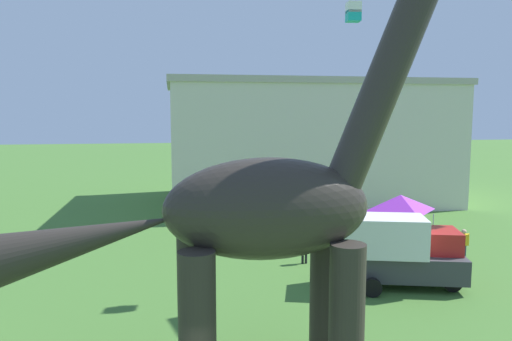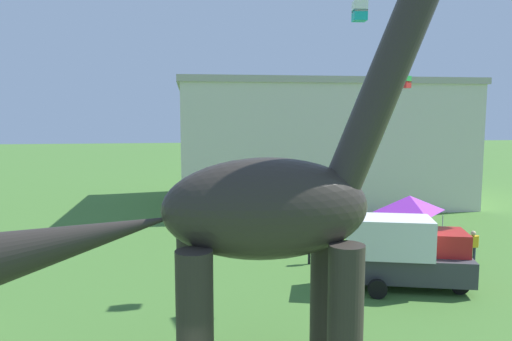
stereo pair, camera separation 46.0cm
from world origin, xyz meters
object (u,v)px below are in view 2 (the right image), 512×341
(kite_drifting, at_px, (405,82))
(festival_canopy_tent, at_px, (409,203))
(kite_high_left, at_px, (360,11))
(parked_box_truck, at_px, (403,252))
(person_far_spectator, at_px, (311,246))
(dinosaur_sculpture, at_px, (264,209))
(person_vendor_side, at_px, (473,244))

(kite_drifting, bearing_deg, festival_canopy_tent, -105.16)
(kite_high_left, bearing_deg, parked_box_truck, -35.62)
(person_far_spectator, bearing_deg, kite_high_left, 116.08)
(parked_box_truck, height_order, kite_high_left, kite_high_left)
(parked_box_truck, xyz_separation_m, kite_high_left, (-1.80, 1.29, 10.49))
(parked_box_truck, distance_m, kite_drifting, 12.63)
(dinosaur_sculpture, bearing_deg, person_vendor_side, 25.81)
(parked_box_truck, xyz_separation_m, person_vendor_side, (5.18, 2.94, -0.62))
(person_vendor_side, height_order, kite_high_left, kite_high_left)
(festival_canopy_tent, bearing_deg, kite_high_left, -134.94)
(dinosaur_sculpture, xyz_separation_m, kite_high_left, (5.48, 7.97, 7.06))
(dinosaur_sculpture, relative_size, parked_box_truck, 2.36)
(person_vendor_side, bearing_deg, dinosaur_sculpture, 37.75)
(dinosaur_sculpture, height_order, parked_box_truck, dinosaur_sculpture)
(person_far_spectator, xyz_separation_m, kite_drifting, (7.14, 5.04, 8.69))
(kite_drifting, bearing_deg, parked_box_truck, -113.94)
(person_vendor_side, height_order, kite_drifting, kite_drifting)
(parked_box_truck, bearing_deg, dinosaur_sculpture, -121.64)
(kite_drifting, bearing_deg, person_vendor_side, -78.72)
(person_far_spectator, xyz_separation_m, kite_high_left, (1.36, -2.63, 11.22))
(dinosaur_sculpture, bearing_deg, person_far_spectator, 56.88)
(festival_canopy_tent, distance_m, kite_high_left, 11.99)
(festival_canopy_tent, relative_size, kite_drifting, 4.32)
(parked_box_truck, relative_size, festival_canopy_tent, 1.89)
(parked_box_truck, bearing_deg, person_far_spectator, 144.71)
(festival_canopy_tent, bearing_deg, person_vendor_side, -61.09)
(person_far_spectator, bearing_deg, person_vendor_side, 172.01)
(parked_box_truck, relative_size, kite_drifting, 8.18)
(parked_box_truck, height_order, festival_canopy_tent, parked_box_truck)
(parked_box_truck, distance_m, kite_high_left, 10.72)
(person_far_spectator, height_order, kite_high_left, kite_high_left)
(person_vendor_side, bearing_deg, person_far_spectator, -6.61)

